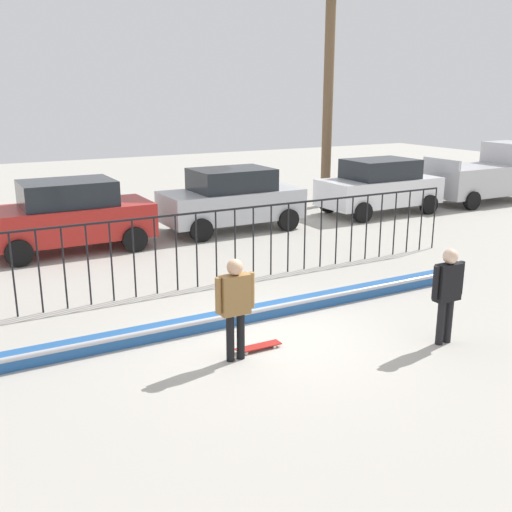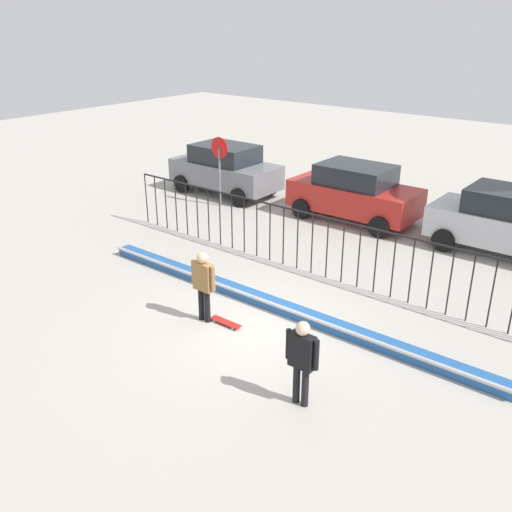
{
  "view_description": "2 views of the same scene",
  "coord_description": "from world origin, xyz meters",
  "px_view_note": "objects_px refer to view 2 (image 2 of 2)",
  "views": [
    {
      "loc": [
        -4.84,
        -8.29,
        4.15
      ],
      "look_at": [
        0.02,
        0.56,
        1.35
      ],
      "focal_mm": 41.56,
      "sensor_mm": 36.0,
      "label": 1
    },
    {
      "loc": [
        7.02,
        -8.61,
        6.4
      ],
      "look_at": [
        -0.52,
        0.88,
        1.25
      ],
      "focal_mm": 39.72,
      "sensor_mm": 36.0,
      "label": 2
    }
  ],
  "objects_px": {
    "parked_car_silver": "(509,222)",
    "stop_sign": "(220,162)",
    "camera_operator": "(302,356)",
    "skateboard": "(226,322)",
    "parked_car_gray": "(225,169)",
    "skateboarder": "(203,280)",
    "parked_car_red": "(354,192)"
  },
  "relations": [
    {
      "from": "skateboarder",
      "to": "skateboard",
      "type": "distance_m",
      "value": 1.08
    },
    {
      "from": "skateboarder",
      "to": "parked_car_gray",
      "type": "distance_m",
      "value": 10.03
    },
    {
      "from": "parked_car_silver",
      "to": "stop_sign",
      "type": "height_order",
      "value": "stop_sign"
    },
    {
      "from": "skateboard",
      "to": "parked_car_gray",
      "type": "bearing_deg",
      "value": 142.01
    },
    {
      "from": "skateboard",
      "to": "parked_car_red",
      "type": "distance_m",
      "value": 8.21
    },
    {
      "from": "parked_car_gray",
      "to": "parked_car_silver",
      "type": "bearing_deg",
      "value": 0.55
    },
    {
      "from": "skateboard",
      "to": "parked_car_gray",
      "type": "relative_size",
      "value": 0.19
    },
    {
      "from": "parked_car_silver",
      "to": "skateboard",
      "type": "bearing_deg",
      "value": -115.88
    },
    {
      "from": "skateboarder",
      "to": "stop_sign",
      "type": "bearing_deg",
      "value": 149.7
    },
    {
      "from": "skateboard",
      "to": "parked_car_gray",
      "type": "xyz_separation_m",
      "value": [
        -6.75,
        7.7,
        0.91
      ]
    },
    {
      "from": "parked_car_gray",
      "to": "parked_car_silver",
      "type": "distance_m",
      "value": 10.37
    },
    {
      "from": "skateboarder",
      "to": "parked_car_silver",
      "type": "distance_m",
      "value": 9.3
    },
    {
      "from": "skateboarder",
      "to": "parked_car_gray",
      "type": "xyz_separation_m",
      "value": [
        -6.26,
        7.84,
        -0.03
      ]
    },
    {
      "from": "parked_car_red",
      "to": "parked_car_silver",
      "type": "bearing_deg",
      "value": 5.96
    },
    {
      "from": "camera_operator",
      "to": "parked_car_silver",
      "type": "bearing_deg",
      "value": -32.49
    },
    {
      "from": "parked_car_silver",
      "to": "parked_car_gray",
      "type": "bearing_deg",
      "value": -179.36
    },
    {
      "from": "parked_car_silver",
      "to": "stop_sign",
      "type": "bearing_deg",
      "value": -171.51
    },
    {
      "from": "skateboarder",
      "to": "stop_sign",
      "type": "height_order",
      "value": "stop_sign"
    },
    {
      "from": "skateboarder",
      "to": "skateboard",
      "type": "height_order",
      "value": "skateboarder"
    },
    {
      "from": "skateboarder",
      "to": "stop_sign",
      "type": "xyz_separation_m",
      "value": [
        -5.38,
        6.57,
        0.61
      ]
    },
    {
      "from": "parked_car_red",
      "to": "parked_car_silver",
      "type": "xyz_separation_m",
      "value": [
        4.92,
        0.15,
        0.0
      ]
    },
    {
      "from": "parked_car_silver",
      "to": "stop_sign",
      "type": "distance_m",
      "value": 9.68
    },
    {
      "from": "camera_operator",
      "to": "parked_car_red",
      "type": "relative_size",
      "value": 0.39
    },
    {
      "from": "stop_sign",
      "to": "camera_operator",
      "type": "bearing_deg",
      "value": -41.23
    },
    {
      "from": "skateboard",
      "to": "parked_car_gray",
      "type": "height_order",
      "value": "parked_car_gray"
    },
    {
      "from": "skateboarder",
      "to": "parked_car_red",
      "type": "relative_size",
      "value": 0.39
    },
    {
      "from": "camera_operator",
      "to": "parked_car_silver",
      "type": "height_order",
      "value": "parked_car_silver"
    },
    {
      "from": "parked_car_silver",
      "to": "camera_operator",
      "type": "bearing_deg",
      "value": -96.39
    },
    {
      "from": "camera_operator",
      "to": "parked_car_red",
      "type": "distance_m",
      "value": 10.24
    },
    {
      "from": "parked_car_gray",
      "to": "stop_sign",
      "type": "height_order",
      "value": "stop_sign"
    },
    {
      "from": "stop_sign",
      "to": "skateboard",
      "type": "bearing_deg",
      "value": -47.51
    },
    {
      "from": "skateboarder",
      "to": "parked_car_red",
      "type": "bearing_deg",
      "value": 116.05
    }
  ]
}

